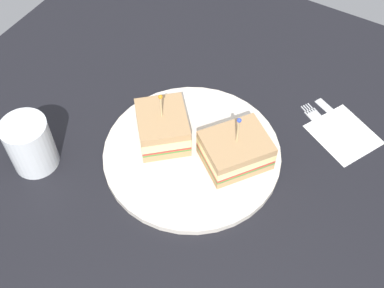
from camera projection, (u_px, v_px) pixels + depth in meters
The scene contains 8 objects.
ground_plane at pixel (192, 159), 83.07cm from camera, with size 98.21×98.21×2.00cm, color black.
plate at pixel (192, 153), 81.81cm from camera, with size 29.37×29.37×1.16cm, color silver.
sandwich_half_front at pixel (163, 126), 80.91cm from camera, with size 11.97×12.09×10.49cm.
sandwich_half_back at pixel (236, 150), 78.30cm from camera, with size 12.61×12.98×10.30cm.
drink_glass at pixel (31, 146), 78.32cm from camera, with size 7.34×7.34×9.28cm.
napkin at pixel (343, 134), 84.91cm from camera, with size 10.46×9.41×0.15cm, color white.
fork at pixel (321, 122), 86.40cm from camera, with size 11.29×7.37×0.35cm.
knife at pixel (338, 118), 87.05cm from camera, with size 11.20×6.11×0.35cm.
Camera 1 is at (24.48, -41.72, 66.58)cm, focal length 46.17 mm.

